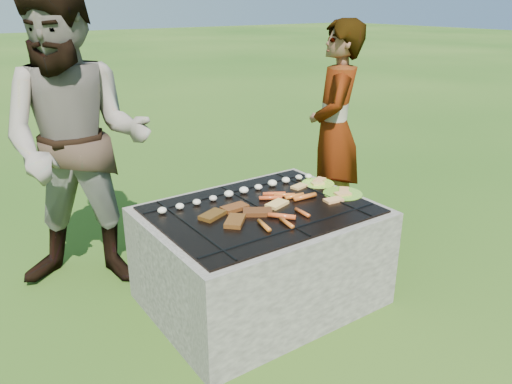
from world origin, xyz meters
TOP-DOWN VIEW (x-y plane):
  - lawn at (0.00, 0.00)m, footprint 60.00×60.00m
  - fire_pit at (0.00, 0.00)m, footprint 1.30×1.00m
  - mushrooms at (0.06, 0.26)m, footprint 1.12×0.08m
  - pork_slabs at (-0.17, -0.01)m, footprint 0.41×0.30m
  - sausages at (0.13, -0.06)m, footprint 0.55×0.49m
  - bread_on_grate at (0.26, -0.02)m, footprint 0.46×0.38m
  - plate_far at (0.56, 0.14)m, footprint 0.26×0.26m
  - plate_near at (0.56, -0.10)m, footprint 0.26×0.26m
  - cook at (1.06, 0.53)m, footprint 0.69×0.70m
  - bystander at (-0.77, 0.82)m, footprint 1.15×1.08m

SIDE VIEW (x-z plane):
  - lawn at x=0.00m, z-range 0.00..0.00m
  - fire_pit at x=0.00m, z-range -0.03..0.59m
  - plate_far at x=0.56m, z-range 0.59..0.62m
  - plate_near at x=0.56m, z-range 0.60..0.63m
  - bread_on_grate at x=0.26m, z-range 0.61..0.63m
  - pork_slabs at x=-0.17m, z-range 0.61..0.64m
  - sausages at x=0.13m, z-range 0.61..0.64m
  - mushrooms at x=0.06m, z-range 0.61..0.65m
  - cook at x=1.06m, z-range 0.00..1.63m
  - bystander at x=-0.77m, z-range 0.00..1.87m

